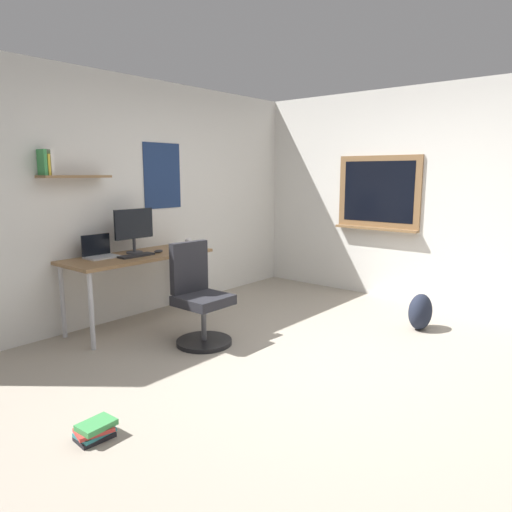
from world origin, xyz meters
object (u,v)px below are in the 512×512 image
(keyboard, at_px, (136,255))
(book_stack_on_floor, at_px, (95,430))
(office_chair, at_px, (199,301))
(computer_mouse, at_px, (158,251))
(monitor_primary, at_px, (134,227))
(coffee_mug, at_px, (188,243))
(laptop, at_px, (100,252))
(desk, at_px, (138,262))
(backpack, at_px, (420,312))

(keyboard, xyz_separation_m, book_stack_on_floor, (-1.42, -1.50, -0.71))
(office_chair, bearing_deg, computer_mouse, 78.21)
(computer_mouse, xyz_separation_m, book_stack_on_floor, (-1.70, -1.50, -0.72))
(office_chair, distance_m, monitor_primary, 1.14)
(office_chair, xyz_separation_m, coffee_mug, (0.63, 0.83, 0.39))
(monitor_primary, relative_size, coffee_mug, 5.04)
(laptop, relative_size, book_stack_on_floor, 1.28)
(desk, height_order, coffee_mug, coffee_mug)
(laptop, xyz_separation_m, coffee_mug, (1.01, -0.18, -0.01))
(computer_mouse, bearing_deg, keyboard, 180.00)
(computer_mouse, height_order, backpack, computer_mouse)
(office_chair, height_order, laptop, laptop)
(coffee_mug, bearing_deg, keyboard, -176.16)
(laptop, height_order, computer_mouse, laptop)
(book_stack_on_floor, bearing_deg, computer_mouse, 41.41)
(book_stack_on_floor, bearing_deg, coffee_mug, 35.60)
(desk, distance_m, laptop, 0.40)
(office_chair, height_order, coffee_mug, office_chair)
(office_chair, xyz_separation_m, backpack, (1.71, -1.45, -0.22))
(laptop, height_order, book_stack_on_floor, laptop)
(desk, relative_size, backpack, 4.13)
(computer_mouse, bearing_deg, laptop, 157.35)
(keyboard, bearing_deg, laptop, 139.58)
(desk, height_order, computer_mouse, computer_mouse)
(desk, distance_m, office_chair, 0.90)
(desk, relative_size, keyboard, 4.15)
(monitor_primary, height_order, book_stack_on_floor, monitor_primary)
(computer_mouse, bearing_deg, office_chair, -101.79)
(laptop, relative_size, backpack, 0.83)
(office_chair, xyz_separation_m, laptop, (-0.39, 1.01, 0.40))
(office_chair, relative_size, backpack, 2.56)
(backpack, bearing_deg, desk, 127.15)
(desk, height_order, monitor_primary, monitor_primary)
(monitor_primary, bearing_deg, computer_mouse, -47.65)
(keyboard, relative_size, coffee_mug, 4.02)
(keyboard, height_order, book_stack_on_floor, keyboard)
(coffee_mug, distance_m, book_stack_on_floor, 2.77)
(monitor_primary, relative_size, book_stack_on_floor, 1.92)
(backpack, bearing_deg, laptop, 130.42)
(office_chair, height_order, keyboard, office_chair)
(laptop, height_order, backpack, laptop)
(laptop, bearing_deg, desk, -23.47)
(laptop, relative_size, coffee_mug, 3.37)
(monitor_primary, bearing_deg, coffee_mug, -11.73)
(desk, bearing_deg, computer_mouse, -21.23)
(keyboard, height_order, coffee_mug, coffee_mug)
(monitor_primary, bearing_deg, office_chair, -89.92)
(laptop, bearing_deg, computer_mouse, -22.65)
(monitor_primary, distance_m, coffee_mug, 0.68)
(coffee_mug, bearing_deg, backpack, -64.61)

